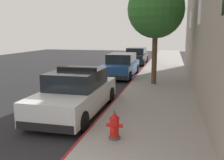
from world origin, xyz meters
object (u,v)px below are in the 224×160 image
parked_car_silver_ahead (121,66)px  street_tree (156,10)px  police_cruiser (77,93)px  parked_car_dark_far (136,56)px  fire_hydrant (114,126)px

parked_car_silver_ahead → street_tree: 5.01m
parked_car_silver_ahead → street_tree: bearing=-49.5°
parked_car_silver_ahead → police_cruiser: bearing=-90.0°
parked_car_dark_far → street_tree: size_ratio=0.89×
police_cruiser → street_tree: (2.42, 5.36, 3.37)m
police_cruiser → parked_car_dark_far: bearing=90.1°
parked_car_silver_ahead → fire_hydrant: parked_car_silver_ahead is taller
parked_car_silver_ahead → parked_car_dark_far: bearing=90.3°
parked_car_silver_ahead → street_tree: street_tree is taller
police_cruiser → fire_hydrant: (1.97, -2.34, -0.23)m
police_cruiser → parked_car_dark_far: (-0.04, 15.72, -0.00)m
parked_car_silver_ahead → fire_hydrant: bearing=-79.4°
parked_car_dark_far → fire_hydrant: parked_car_dark_far is taller
parked_car_silver_ahead → street_tree: size_ratio=0.89×
parked_car_silver_ahead → fire_hydrant: (1.96, -10.53, -0.23)m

